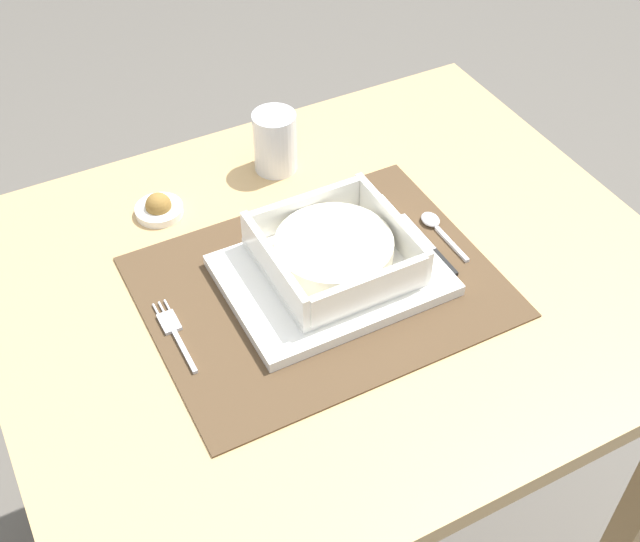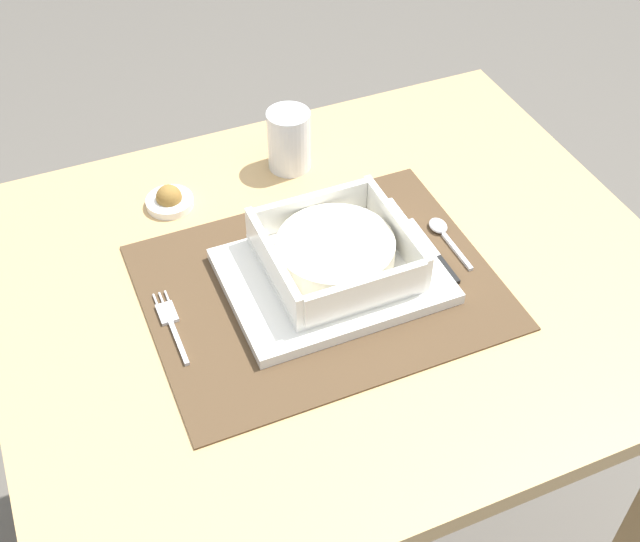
{
  "view_description": "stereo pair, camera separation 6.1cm",
  "coord_description": "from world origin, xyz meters",
  "px_view_note": "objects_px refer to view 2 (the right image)",
  "views": [
    {
      "loc": [
        -0.38,
        -0.68,
        1.51
      ],
      "look_at": [
        -0.03,
        -0.01,
        0.76
      ],
      "focal_mm": 46.27,
      "sensor_mm": 36.0,
      "label": 1
    },
    {
      "loc": [
        -0.32,
        -0.71,
        1.51
      ],
      "look_at": [
        -0.03,
        -0.01,
        0.76
      ],
      "focal_mm": 46.27,
      "sensor_mm": 36.0,
      "label": 2
    }
  ],
  "objects_px": {
    "porridge_bowl": "(337,254)",
    "butter_knife": "(435,255)",
    "spoon": "(442,231)",
    "condiment_saucer": "(169,200)",
    "drinking_glass": "(289,142)",
    "fork": "(170,321)",
    "dining_table": "(334,329)"
  },
  "relations": [
    {
      "from": "butter_knife",
      "to": "condiment_saucer",
      "type": "distance_m",
      "value": 0.39
    },
    {
      "from": "porridge_bowl",
      "to": "drinking_glass",
      "type": "relative_size",
      "value": 1.92
    },
    {
      "from": "spoon",
      "to": "condiment_saucer",
      "type": "distance_m",
      "value": 0.39
    },
    {
      "from": "dining_table",
      "to": "butter_knife",
      "type": "bearing_deg",
      "value": -9.47
    },
    {
      "from": "porridge_bowl",
      "to": "butter_knife",
      "type": "bearing_deg",
      "value": -7.94
    },
    {
      "from": "dining_table",
      "to": "porridge_bowl",
      "type": "xyz_separation_m",
      "value": [
        0.0,
        -0.0,
        0.15
      ]
    },
    {
      "from": "porridge_bowl",
      "to": "condiment_saucer",
      "type": "relative_size",
      "value": 2.66
    },
    {
      "from": "spoon",
      "to": "drinking_glass",
      "type": "height_order",
      "value": "drinking_glass"
    },
    {
      "from": "fork",
      "to": "butter_knife",
      "type": "bearing_deg",
      "value": 0.4
    },
    {
      "from": "dining_table",
      "to": "condiment_saucer",
      "type": "bearing_deg",
      "value": 125.99
    },
    {
      "from": "butter_knife",
      "to": "drinking_glass",
      "type": "height_order",
      "value": "drinking_glass"
    },
    {
      "from": "butter_knife",
      "to": "porridge_bowl",
      "type": "bearing_deg",
      "value": 173.05
    },
    {
      "from": "dining_table",
      "to": "spoon",
      "type": "relative_size",
      "value": 8.28
    },
    {
      "from": "porridge_bowl",
      "to": "drinking_glass",
      "type": "distance_m",
      "value": 0.25
    },
    {
      "from": "fork",
      "to": "dining_table",
      "type": "bearing_deg",
      "value": 4.02
    },
    {
      "from": "porridge_bowl",
      "to": "butter_knife",
      "type": "xyz_separation_m",
      "value": [
        0.14,
        -0.02,
        -0.04
      ]
    },
    {
      "from": "fork",
      "to": "drinking_glass",
      "type": "height_order",
      "value": "drinking_glass"
    },
    {
      "from": "dining_table",
      "to": "condiment_saucer",
      "type": "height_order",
      "value": "condiment_saucer"
    },
    {
      "from": "dining_table",
      "to": "fork",
      "type": "height_order",
      "value": "fork"
    },
    {
      "from": "butter_knife",
      "to": "condiment_saucer",
      "type": "relative_size",
      "value": 1.99
    },
    {
      "from": "spoon",
      "to": "condiment_saucer",
      "type": "xyz_separation_m",
      "value": [
        -0.33,
        0.21,
        0.0
      ]
    },
    {
      "from": "fork",
      "to": "butter_knife",
      "type": "height_order",
      "value": "butter_knife"
    },
    {
      "from": "drinking_glass",
      "to": "condiment_saucer",
      "type": "height_order",
      "value": "drinking_glass"
    },
    {
      "from": "porridge_bowl",
      "to": "drinking_glass",
      "type": "bearing_deg",
      "value": 82.85
    },
    {
      "from": "fork",
      "to": "condiment_saucer",
      "type": "relative_size",
      "value": 1.87
    },
    {
      "from": "porridge_bowl",
      "to": "butter_knife",
      "type": "height_order",
      "value": "porridge_bowl"
    },
    {
      "from": "porridge_bowl",
      "to": "condiment_saucer",
      "type": "xyz_separation_m",
      "value": [
        -0.16,
        0.23,
        -0.03
      ]
    },
    {
      "from": "butter_knife",
      "to": "drinking_glass",
      "type": "distance_m",
      "value": 0.29
    },
    {
      "from": "dining_table",
      "to": "butter_knife",
      "type": "xyz_separation_m",
      "value": [
        0.14,
        -0.02,
        0.12
      ]
    },
    {
      "from": "porridge_bowl",
      "to": "drinking_glass",
      "type": "xyz_separation_m",
      "value": [
        0.03,
        0.25,
        0.0
      ]
    },
    {
      "from": "drinking_glass",
      "to": "butter_knife",
      "type": "bearing_deg",
      "value": -68.49
    },
    {
      "from": "condiment_saucer",
      "to": "porridge_bowl",
      "type": "bearing_deg",
      "value": -54.37
    }
  ]
}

